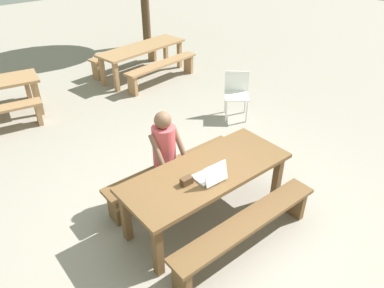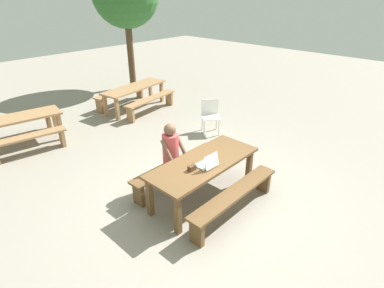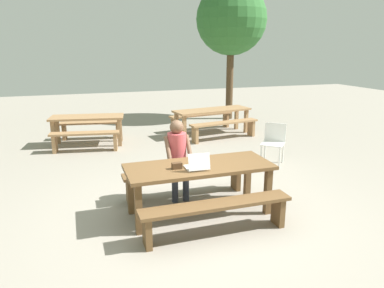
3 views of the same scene
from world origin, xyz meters
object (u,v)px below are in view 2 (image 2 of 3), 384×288
(person_seated, at_px, (172,152))
(plastic_chair, at_px, (210,115))
(laptop, at_px, (208,163))
(small_pouch, at_px, (192,168))
(picnic_table_mid, at_px, (21,121))
(picnic_table_rear, at_px, (134,90))
(picnic_table_front, at_px, (204,166))

(person_seated, distance_m, plastic_chair, 2.68)
(laptop, height_order, small_pouch, laptop)
(picnic_table_mid, bearing_deg, person_seated, -63.05)
(person_seated, height_order, picnic_table_rear, person_seated)
(person_seated, distance_m, picnic_table_rear, 4.48)
(small_pouch, relative_size, picnic_table_rear, 0.06)
(picnic_table_front, height_order, person_seated, person_seated)
(plastic_chair, bearing_deg, person_seated, -113.22)
(laptop, distance_m, small_pouch, 0.28)
(laptop, distance_m, picnic_table_rear, 5.18)
(picnic_table_front, bearing_deg, small_pouch, -171.69)
(picnic_table_mid, bearing_deg, plastic_chair, -27.60)
(picnic_table_front, distance_m, person_seated, 0.66)
(laptop, height_order, picnic_table_mid, laptop)
(laptop, bearing_deg, picnic_table_front, -116.27)
(laptop, relative_size, plastic_chair, 0.37)
(laptop, relative_size, picnic_table_mid, 0.17)
(small_pouch, height_order, person_seated, person_seated)
(picnic_table_mid, distance_m, picnic_table_rear, 3.34)
(picnic_table_rear, bearing_deg, person_seated, -127.38)
(small_pouch, bearing_deg, picnic_table_front, 8.31)
(small_pouch, relative_size, person_seated, 0.11)
(person_seated, bearing_deg, picnic_table_rear, 61.34)
(picnic_table_front, bearing_deg, picnic_table_mid, 106.42)
(person_seated, xyz_separation_m, plastic_chair, (2.41, 1.12, -0.29))
(picnic_table_front, relative_size, picnic_table_rear, 0.94)
(plastic_chair, xyz_separation_m, picnic_table_mid, (-3.61, 2.76, 0.15))
(small_pouch, xyz_separation_m, plastic_chair, (2.63, 1.81, -0.34))
(laptop, xyz_separation_m, small_pouch, (-0.26, 0.11, -0.02))
(laptop, bearing_deg, person_seated, -84.59)
(picnic_table_rear, bearing_deg, plastic_chair, -93.25)
(person_seated, bearing_deg, laptop, -86.58)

